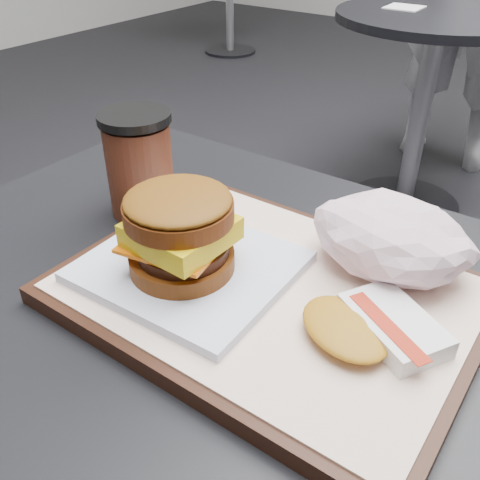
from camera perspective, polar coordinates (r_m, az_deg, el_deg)
name	(u,v)px	position (r m, az deg, el deg)	size (l,w,h in m)	color
customer_table	(236,430)	(0.65, -0.38, -19.56)	(0.80, 0.60, 0.77)	#A5A5AA
serving_tray	(268,293)	(0.51, 3.01, -5.69)	(0.38, 0.28, 0.02)	black
breakfast_sandwich	(183,241)	(0.50, -6.09, -0.06)	(0.20, 0.18, 0.09)	white
hash_brown	(372,326)	(0.46, 13.87, -8.91)	(0.14, 0.12, 0.02)	white
crumpled_wrapper	(392,238)	(0.53, 15.89, 0.25)	(0.15, 0.12, 0.07)	white
coffee_cup	(139,165)	(0.64, -10.67, 7.88)	(0.08, 0.08, 0.12)	#441C10
neighbor_table	(428,71)	(2.12, 19.46, 16.60)	(0.70, 0.70, 0.75)	black
napkin	(404,7)	(2.12, 17.13, 22.63)	(0.12, 0.12, 0.00)	white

